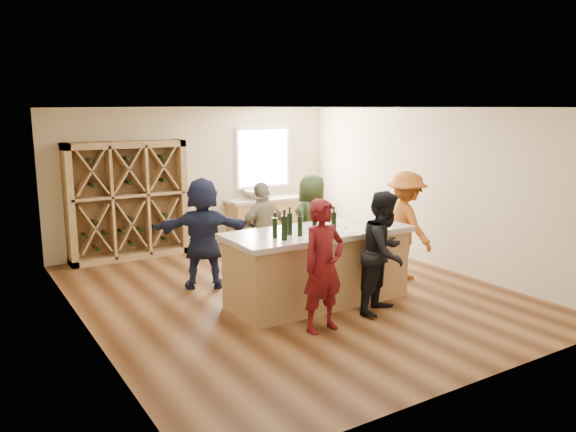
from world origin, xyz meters
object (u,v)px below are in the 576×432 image
wine_bottle_a (275,228)px  person_near_right (384,252)px  tasting_counter_base (318,269)px  wine_bottle_e (315,224)px  wine_bottle_c (290,224)px  wine_bottle_b (284,228)px  person_far_left (203,233)px  wine_bottle_f (334,223)px  person_far_right (312,223)px  wine_bottle_d (300,227)px  person_far_mid (263,232)px  sink (257,194)px  person_near_left (323,266)px  wine_rack (128,201)px  person_server (406,225)px

wine_bottle_a → person_near_right: 1.55m
tasting_counter_base → wine_bottle_e: size_ratio=8.98×
wine_bottle_c → wine_bottle_e: 0.35m
wine_bottle_b → person_near_right: person_near_right is taller
person_far_left → wine_bottle_f: 2.19m
person_far_right → wine_bottle_f: bearing=46.5°
person_far_right → person_far_left: person_far_left is taller
wine_bottle_d → wine_bottle_f: size_ratio=0.91×
tasting_counter_base → person_far_mid: bearing=96.9°
sink → person_far_right: size_ratio=0.32×
person_far_right → wine_bottle_b: bearing=28.4°
sink → wine_bottle_f: 4.24m
wine_bottle_a → person_near_left: (0.24, -0.79, -0.37)m
wine_bottle_a → person_far_left: (-0.33, 1.64, -0.34)m
wine_bottle_e → person_near_left: (-0.36, -0.72, -0.38)m
sink → person_far_left: (-2.22, -2.29, -0.13)m
wine_bottle_a → wine_bottle_d: wine_bottle_a is taller
wine_bottle_d → person_far_mid: bearing=79.2°
person_far_right → person_far_mid: bearing=-13.8°
tasting_counter_base → wine_bottle_d: wine_bottle_d is taller
wine_bottle_b → person_far_right: bearing=46.7°
wine_bottle_e → person_far_left: 1.98m
person_near_left → wine_bottle_f: person_near_left is taller
wine_bottle_c → person_far_right: 2.04m
wine_rack → tasting_counter_base: wine_rack is taller
wine_bottle_e → person_near_left: person_near_left is taller
person_server → person_far_left: person_server is taller
wine_bottle_a → wine_bottle_e: 0.60m
person_far_right → wine_rack: bearing=-63.3°
person_near_left → person_far_mid: bearing=76.3°
wine_bottle_c → person_far_left: size_ratio=0.17×
person_near_left → person_far_right: (1.41, 2.32, -0.01)m
wine_bottle_b → person_far_mid: bearing=70.0°
person_far_mid → person_far_right: (1.01, 0.08, 0.02)m
wine_rack → wine_bottle_e: 4.31m
person_near_right → person_far_right: 2.24m
wine_bottle_a → person_server: (2.73, 0.37, -0.33)m
wine_rack → person_far_left: wine_rack is taller
sink → wine_bottle_d: wine_bottle_d is taller
wine_bottle_a → person_far_left: person_far_left is taller
wine_bottle_b → person_far_right: size_ratio=0.19×
wine_bottle_e → person_far_mid: 1.58m
tasting_counter_base → person_server: bearing=7.1°
person_far_right → person_far_left: (-1.98, 0.11, 0.04)m
person_near_left → person_server: size_ratio=0.95×
person_near_left → person_near_right: (1.10, 0.10, -0.00)m
tasting_counter_base → wine_bottle_f: size_ratio=8.67×
person_far_mid → person_far_left: person_far_left is taller
wine_bottle_b → wine_rack: bearing=101.6°
wine_bottle_e → wine_bottle_d: bearing=-174.1°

